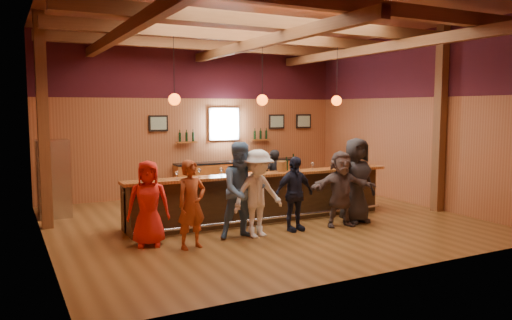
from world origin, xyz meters
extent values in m
plane|color=brown|center=(0.00, 0.00, 0.00)|extent=(9.00, 9.00, 0.00)
cube|color=brown|center=(0.00, 4.00, 2.25)|extent=(9.00, 0.04, 4.50)
cube|color=brown|center=(0.00, -4.00, 2.25)|extent=(9.00, 0.04, 4.50)
cube|color=brown|center=(-4.50, 0.00, 2.25)|extent=(0.04, 8.00, 4.50)
cube|color=brown|center=(4.50, 0.00, 2.25)|extent=(0.04, 8.00, 4.50)
cube|color=brown|center=(0.00, 0.00, 4.50)|extent=(9.00, 8.00, 0.04)
cube|color=#3C1018|center=(0.00, 3.98, 3.65)|extent=(9.00, 0.01, 1.70)
cube|color=#3C1018|center=(-4.48, 0.00, 3.65)|extent=(0.01, 8.00, 1.70)
cube|color=#3C1018|center=(4.48, 0.00, 3.65)|extent=(0.01, 8.00, 1.70)
cube|color=brown|center=(-4.35, 1.50, 2.25)|extent=(0.22, 0.22, 4.50)
cube|color=brown|center=(4.35, -1.00, 2.25)|extent=(0.22, 0.22, 4.50)
cube|color=brown|center=(0.00, -3.00, 4.20)|extent=(8.80, 0.20, 0.25)
cube|color=brown|center=(0.00, -1.00, 4.20)|extent=(8.80, 0.20, 0.25)
cube|color=brown|center=(0.00, 1.00, 4.20)|extent=(8.80, 0.20, 0.25)
cube|color=brown|center=(0.00, 3.00, 4.20)|extent=(8.80, 0.20, 0.25)
cube|color=brown|center=(-3.00, 0.00, 3.95)|extent=(0.18, 7.80, 0.22)
cube|color=brown|center=(0.00, 0.00, 3.95)|extent=(0.18, 7.80, 0.22)
cube|color=brown|center=(3.00, 0.00, 3.95)|extent=(0.18, 7.80, 0.22)
cube|color=black|center=(0.00, 0.00, 0.53)|extent=(6.00, 0.60, 1.05)
cube|color=brown|center=(0.00, -0.18, 1.08)|extent=(6.30, 0.50, 0.06)
cube|color=black|center=(0.00, 0.38, 0.93)|extent=(6.00, 0.48, 0.05)
cube|color=black|center=(0.00, 0.38, 0.45)|extent=(6.00, 0.48, 0.90)
cube|color=silver|center=(2.00, 0.38, 0.88)|extent=(0.45, 0.40, 0.14)
cube|color=silver|center=(2.50, 0.38, 0.88)|extent=(0.45, 0.40, 0.14)
cylinder|color=silver|center=(0.00, -0.42, 0.15)|extent=(6.00, 0.06, 0.06)
cube|color=brown|center=(1.20, 3.72, 0.45)|extent=(4.00, 0.50, 0.90)
cube|color=black|center=(1.20, 3.72, 0.93)|extent=(4.00, 0.52, 0.05)
cube|color=silver|center=(0.80, 3.95, 2.05)|extent=(0.95, 0.08, 0.95)
cube|color=white|center=(0.80, 3.90, 2.05)|extent=(0.78, 0.01, 0.78)
cube|color=black|center=(-1.20, 3.94, 2.10)|extent=(0.55, 0.04, 0.45)
cube|color=silver|center=(-1.20, 3.92, 2.10)|extent=(0.45, 0.01, 0.35)
cube|color=black|center=(2.60, 3.94, 2.10)|extent=(0.55, 0.04, 0.45)
cube|color=silver|center=(2.60, 3.92, 2.10)|extent=(0.45, 0.01, 0.35)
cube|color=black|center=(3.60, 3.94, 2.10)|extent=(0.55, 0.04, 0.45)
cube|color=silver|center=(3.60, 3.92, 2.10)|extent=(0.45, 0.01, 0.35)
cube|color=brown|center=(-0.40, 3.88, 1.55)|extent=(0.60, 0.18, 0.04)
cylinder|color=black|center=(-0.60, 3.88, 1.70)|extent=(0.07, 0.07, 0.26)
cylinder|color=black|center=(-0.40, 3.88, 1.70)|extent=(0.07, 0.07, 0.26)
cylinder|color=black|center=(-0.20, 3.88, 1.70)|extent=(0.07, 0.07, 0.26)
cube|color=brown|center=(2.00, 3.88, 1.55)|extent=(0.60, 0.18, 0.04)
cylinder|color=black|center=(1.80, 3.88, 1.70)|extent=(0.07, 0.07, 0.26)
cylinder|color=black|center=(2.00, 3.88, 1.70)|extent=(0.07, 0.07, 0.26)
cylinder|color=black|center=(2.20, 3.88, 1.70)|extent=(0.07, 0.07, 0.26)
cylinder|color=black|center=(-2.00, 0.00, 3.33)|extent=(0.01, 0.01, 1.25)
sphere|color=#EB4E0B|center=(-2.00, 0.00, 2.70)|extent=(0.24, 0.24, 0.24)
cylinder|color=black|center=(0.00, 0.00, 3.33)|extent=(0.01, 0.01, 1.25)
sphere|color=#EB4E0B|center=(0.00, 0.00, 2.70)|extent=(0.24, 0.24, 0.24)
cylinder|color=black|center=(2.00, 0.00, 3.33)|extent=(0.01, 0.01, 1.25)
sphere|color=#EB4E0B|center=(2.00, 0.00, 2.70)|extent=(0.24, 0.24, 0.24)
cube|color=silver|center=(-4.10, 2.60, 0.90)|extent=(0.70, 0.70, 1.80)
imported|color=red|center=(-2.80, -0.83, 0.79)|extent=(0.88, 0.69, 1.58)
imported|color=#9F411C|center=(-2.15, -1.35, 0.80)|extent=(0.66, 0.52, 1.61)
imported|color=#5076A0|center=(-1.03, -1.12, 0.94)|extent=(0.98, 0.80, 1.88)
imported|color=white|center=(-0.73, -1.19, 0.86)|extent=(1.19, 0.79, 1.72)
imported|color=black|center=(0.17, -1.08, 0.77)|extent=(0.93, 0.43, 1.55)
imported|color=#574845|center=(1.26, -1.22, 0.81)|extent=(1.57, 0.77, 1.63)
imported|color=#242326|center=(1.78, -1.06, 0.94)|extent=(0.95, 0.65, 1.88)
imported|color=black|center=(1.01, 1.30, 0.74)|extent=(0.61, 0.48, 1.47)
cylinder|color=olive|center=(0.42, -0.15, 1.23)|extent=(0.22, 0.22, 0.24)
cylinder|color=black|center=(0.77, -0.06, 1.25)|extent=(0.08, 0.08, 0.28)
cylinder|color=black|center=(0.77, -0.06, 1.44)|extent=(0.03, 0.03, 0.10)
cylinder|color=black|center=(0.62, -0.02, 1.23)|extent=(0.07, 0.07, 0.23)
cylinder|color=black|center=(0.62, -0.02, 1.38)|extent=(0.02, 0.02, 0.08)
cylinder|color=silver|center=(-2.76, -0.19, 1.11)|extent=(0.07, 0.07, 0.01)
cylinder|color=silver|center=(-2.76, -0.19, 1.17)|extent=(0.01, 0.01, 0.10)
sphere|color=silver|center=(-2.76, -0.19, 1.25)|extent=(0.08, 0.08, 0.08)
cylinder|color=silver|center=(-2.05, -0.24, 1.11)|extent=(0.07, 0.07, 0.01)
cylinder|color=silver|center=(-2.05, -0.24, 1.17)|extent=(0.01, 0.01, 0.10)
sphere|color=silver|center=(-2.05, -0.24, 1.24)|extent=(0.08, 0.08, 0.08)
cylinder|color=silver|center=(-1.54, -0.15, 1.11)|extent=(0.07, 0.07, 0.01)
cylinder|color=silver|center=(-1.54, -0.15, 1.17)|extent=(0.01, 0.01, 0.10)
sphere|color=silver|center=(-1.54, -0.15, 1.25)|extent=(0.08, 0.08, 0.08)
cylinder|color=silver|center=(-1.11, -0.29, 1.11)|extent=(0.07, 0.07, 0.01)
cylinder|color=silver|center=(-1.11, -0.29, 1.17)|extent=(0.01, 0.01, 0.11)
sphere|color=silver|center=(-1.11, -0.29, 1.26)|extent=(0.09, 0.09, 0.09)
cylinder|color=silver|center=(-0.20, -0.18, 1.11)|extent=(0.07, 0.07, 0.01)
cylinder|color=silver|center=(-0.20, -0.18, 1.17)|extent=(0.01, 0.01, 0.10)
sphere|color=silver|center=(-0.20, -0.18, 1.25)|extent=(0.08, 0.08, 0.08)
cylinder|color=silver|center=(0.73, -0.18, 1.11)|extent=(0.06, 0.06, 0.01)
cylinder|color=silver|center=(0.73, -0.18, 1.16)|extent=(0.01, 0.01, 0.09)
sphere|color=silver|center=(0.73, -0.18, 1.24)|extent=(0.07, 0.07, 0.07)
cylinder|color=silver|center=(1.27, -0.09, 1.11)|extent=(0.07, 0.07, 0.01)
cylinder|color=silver|center=(1.27, -0.09, 1.16)|extent=(0.01, 0.01, 0.09)
sphere|color=silver|center=(1.27, -0.09, 1.24)|extent=(0.08, 0.08, 0.08)
cylinder|color=silver|center=(1.87, -0.22, 1.11)|extent=(0.08, 0.08, 0.01)
cylinder|color=silver|center=(1.87, -0.22, 1.17)|extent=(0.01, 0.01, 0.11)
sphere|color=silver|center=(1.87, -0.22, 1.26)|extent=(0.09, 0.09, 0.09)
camera|label=1|loc=(-5.16, -9.73, 2.53)|focal=35.00mm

